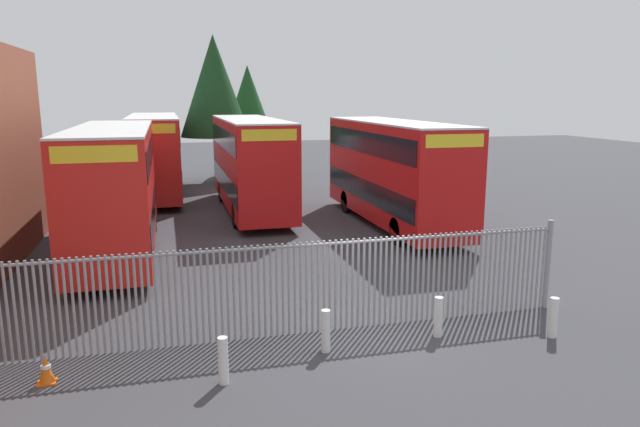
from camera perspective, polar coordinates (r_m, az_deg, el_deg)
name	(u,v)px	position (r m, az deg, el deg)	size (l,w,h in m)	color
ground_plane	(292,245)	(21.67, -2.73, -3.14)	(100.00, 100.00, 0.00)	#3D3D42
palisade_fence	(292,286)	(13.48, -2.79, -7.10)	(13.73, 0.14, 2.35)	gray
double_decker_bus_near_gate	(115,184)	(21.54, -19.48, 2.70)	(2.54, 10.81, 4.42)	red
double_decker_bus_behind_fence_left	(393,169)	(24.95, 7.16, 4.40)	(2.54, 10.81, 4.42)	red
double_decker_bus_behind_fence_right	(250,161)	(27.77, -6.88, 5.12)	(2.54, 10.81, 4.42)	red
double_decker_bus_far_back	(155,152)	(33.09, -15.91, 5.78)	(2.54, 10.81, 4.42)	red
bollard_near_left	(223,361)	(11.67, -9.48, -14.05)	(0.20, 0.20, 0.95)	silver
bollard_center_front	(326,331)	(12.82, 0.57, -11.46)	(0.20, 0.20, 0.95)	silver
bollard_near_right	(438,317)	(13.85, 11.54, -9.91)	(0.20, 0.20, 0.95)	silver
bollard_far_right	(553,318)	(14.56, 21.94, -9.46)	(0.20, 0.20, 0.95)	silver
traffic_cone_by_gate	(46,369)	(12.77, -25.31, -13.63)	(0.34, 0.34, 0.59)	orange
tree_tall_back	(248,105)	(40.90, -7.08, 10.53)	(3.73, 3.73, 7.51)	#4C3823
tree_short_side	(214,86)	(37.18, -10.34, 12.18)	(4.32, 4.32, 9.13)	#4C3823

